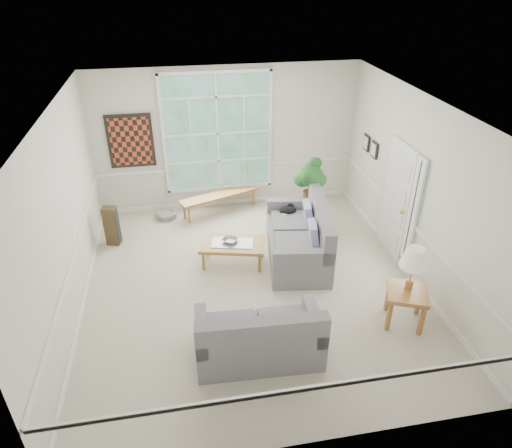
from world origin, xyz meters
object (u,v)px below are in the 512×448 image
Objects in this scene: loveseat_right at (298,233)px; coffee_table at (233,253)px; loveseat_front at (259,329)px; end_table at (311,213)px; side_table at (405,307)px.

loveseat_right is 1.21m from coffee_table.
loveseat_front reaches higher than end_table.
side_table is at bearing 9.31° from loveseat_front.
coffee_table is at bearing 139.32° from side_table.
loveseat_right is 3.63× the size of end_table.
coffee_table is (-1.17, 0.03, -0.32)m from loveseat_right.
side_table is (2.26, 0.26, -0.17)m from loveseat_front.
loveseat_right is 3.34× the size of side_table.
end_table is (1.71, 3.30, -0.19)m from loveseat_front.
end_table is (1.76, 1.06, 0.06)m from coffee_table.
coffee_table is at bearing -148.92° from end_table.
loveseat_front is at bearing -173.52° from side_table.
loveseat_right reaches higher than end_table.
end_table reaches higher than coffee_table.
side_table is at bearing -51.13° from loveseat_right.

